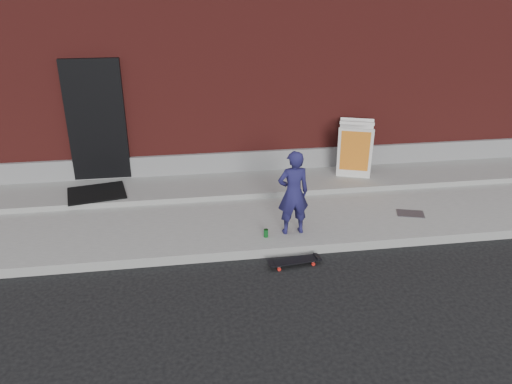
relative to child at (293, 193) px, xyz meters
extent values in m
plane|color=black|center=(-0.58, -0.47, -0.82)|extent=(80.00, 80.00, 0.00)
cube|color=gray|center=(-0.58, 1.03, -0.75)|extent=(20.00, 3.00, 0.15)
cube|color=gray|center=(-0.58, 1.93, -0.62)|extent=(20.00, 1.20, 0.10)
cube|color=#5C1C19|center=(-0.58, 6.53, 1.68)|extent=(20.00, 8.00, 5.00)
cube|color=gray|center=(-0.58, 2.50, -0.37)|extent=(20.00, 0.10, 0.40)
cube|color=black|center=(-3.18, 2.49, 0.58)|extent=(1.05, 0.12, 2.25)
imported|color=#1E1C4F|center=(0.00, 0.00, 0.00)|extent=(0.51, 0.35, 1.35)
cylinder|color=red|center=(0.13, -0.61, -0.80)|extent=(0.06, 0.04, 0.05)
cylinder|color=red|center=(0.15, -0.78, -0.80)|extent=(0.06, 0.04, 0.05)
cylinder|color=red|center=(-0.39, -0.68, -0.80)|extent=(0.06, 0.04, 0.05)
cylinder|color=red|center=(-0.37, -0.84, -0.80)|extent=(0.06, 0.04, 0.05)
cube|color=#BABBC0|center=(0.14, -0.69, -0.76)|extent=(0.07, 0.17, 0.02)
cube|color=#BABBC0|center=(-0.38, -0.76, -0.76)|extent=(0.07, 0.17, 0.02)
cube|color=black|center=(-0.12, -0.73, -0.75)|extent=(0.77, 0.28, 0.02)
cube|color=white|center=(1.56, 1.73, -0.05)|extent=(0.71, 0.49, 1.05)
cube|color=white|center=(1.73, 2.18, -0.05)|extent=(0.71, 0.49, 1.05)
cube|color=yellow|center=(1.56, 1.71, -0.10)|extent=(0.58, 0.39, 0.84)
cube|color=white|center=(1.65, 1.96, 0.48)|extent=(0.62, 0.27, 0.05)
cylinder|color=#1B8831|center=(-0.43, -0.09, -0.61)|extent=(0.08, 0.08, 0.13)
cube|color=black|center=(-3.21, 1.76, -0.56)|extent=(1.13, 0.98, 0.03)
cube|color=#5D5C61|center=(2.12, 0.33, -0.67)|extent=(0.50, 0.40, 0.01)
camera|label=1|loc=(-1.59, -6.78, 3.06)|focal=35.00mm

